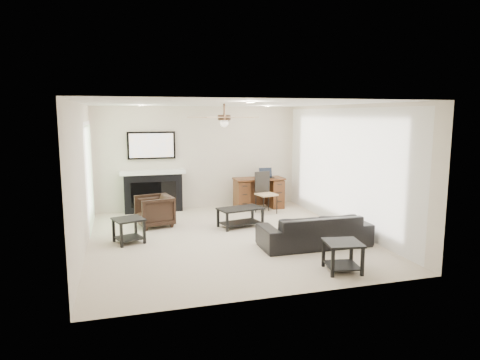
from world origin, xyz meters
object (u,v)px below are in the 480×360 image
(sofa, at_px, (314,230))
(coffee_table, at_px, (240,217))
(fireplace_unit, at_px, (153,172))
(desk, at_px, (259,193))
(armchair, at_px, (154,211))

(sofa, distance_m, coffee_table, 1.84)
(fireplace_unit, distance_m, desk, 2.62)
(sofa, height_order, armchair, armchair)
(fireplace_unit, height_order, desk, fireplace_unit)
(armchair, xyz_separation_m, coffee_table, (1.70, -0.55, -0.12))
(armchair, height_order, desk, desk)
(armchair, height_order, coffee_table, armchair)
(sofa, relative_size, armchair, 2.75)
(sofa, bearing_deg, fireplace_unit, -54.05)
(fireplace_unit, bearing_deg, sofa, -54.37)
(armchair, relative_size, coffee_table, 0.79)
(sofa, relative_size, desk, 1.60)
(armchair, bearing_deg, sofa, 39.73)
(desk, bearing_deg, coffee_table, -120.76)
(desk, bearing_deg, armchair, -159.03)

